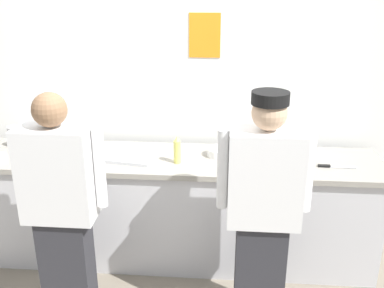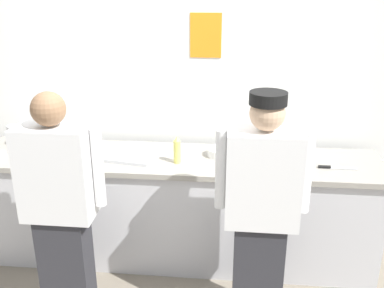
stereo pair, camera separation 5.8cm
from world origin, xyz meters
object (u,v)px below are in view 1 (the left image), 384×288
chef_near_left (61,207)px  ramekin_red_sauce (250,153)px  plate_stack_front (219,152)px  deli_cup (13,140)px  squeeze_bottle_primary (177,150)px  chef_center (263,209)px  ramekin_green_sauce (68,159)px  sheet_tray (122,154)px  mixing_bowl_steel (285,152)px  chefs_knife (334,166)px

chef_near_left → ramekin_red_sauce: (1.21, 0.84, 0.08)m
plate_stack_front → deli_cup: bearing=177.4°
squeeze_bottle_primary → ramekin_red_sauce: (0.55, 0.19, -0.08)m
plate_stack_front → deli_cup: deli_cup is taller
chef_center → ramekin_green_sauce: (-1.42, 0.54, 0.06)m
chef_near_left → squeeze_bottle_primary: chef_near_left is taller
sheet_tray → squeeze_bottle_primary: size_ratio=2.56×
plate_stack_front → mixing_bowl_steel: bearing=-6.5°
chef_center → mixing_bowl_steel: size_ratio=4.88×
mixing_bowl_steel → plate_stack_front: bearing=173.5°
chef_center → sheet_tray: chef_center is taller
deli_cup → chef_center: bearing=-23.0°
plate_stack_front → chefs_knife: 0.86m
mixing_bowl_steel → sheet_tray: size_ratio=0.61×
plate_stack_front → squeeze_bottle_primary: (-0.31, -0.17, 0.07)m
ramekin_red_sauce → chefs_knife: bearing=-16.4°
sheet_tray → ramekin_green_sauce: size_ratio=5.44×
mixing_bowl_steel → deli_cup: mixing_bowl_steel is taller
chef_near_left → chef_center: bearing=2.3°
plate_stack_front → squeeze_bottle_primary: 0.36m
chefs_knife → mixing_bowl_steel: bearing=163.3°
plate_stack_front → squeeze_bottle_primary: size_ratio=0.93×
mixing_bowl_steel → ramekin_red_sauce: (-0.26, 0.07, -0.04)m
mixing_bowl_steel → sheet_tray: 1.26m
chef_center → ramekin_green_sauce: bearing=159.1°
mixing_bowl_steel → chefs_knife: size_ratio=1.19×
ramekin_green_sauce → mixing_bowl_steel: bearing=5.9°
chef_near_left → sheet_tray: 0.79m
plate_stack_front → ramekin_green_sauce: plate_stack_front is taller
sheet_tray → ramekin_red_sauce: size_ratio=6.53×
squeeze_bottle_primary → deli_cup: squeeze_bottle_primary is taller
chef_near_left → plate_stack_front: 1.27m
mixing_bowl_steel → chefs_knife: 0.36m
chef_center → deli_cup: chef_center is taller
sheet_tray → mixing_bowl_steel: bearing=0.3°
sheet_tray → squeeze_bottle_primary: bearing=-13.4°
mixing_bowl_steel → ramekin_green_sauce: mixing_bowl_steel is taller
ramekin_green_sauce → chefs_knife: (1.97, 0.07, -0.02)m
chef_center → chefs_knife: 0.82m
chef_center → plate_stack_front: bearing=110.8°
mixing_bowl_steel → deli_cup: size_ratio=3.30×
mixing_bowl_steel → ramekin_red_sauce: 0.27m
mixing_bowl_steel → ramekin_green_sauce: (-1.63, -0.17, -0.04)m
chef_center → sheet_tray: size_ratio=2.98×
chef_near_left → squeeze_bottle_primary: bearing=44.3°
plate_stack_front → sheet_tray: bearing=-175.3°
ramekin_red_sauce → mixing_bowl_steel: bearing=-16.0°
ramekin_green_sauce → chefs_knife: 1.97m
plate_stack_front → sheet_tray: plate_stack_front is taller
plate_stack_front → deli_cup: (-1.70, 0.08, 0.02)m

